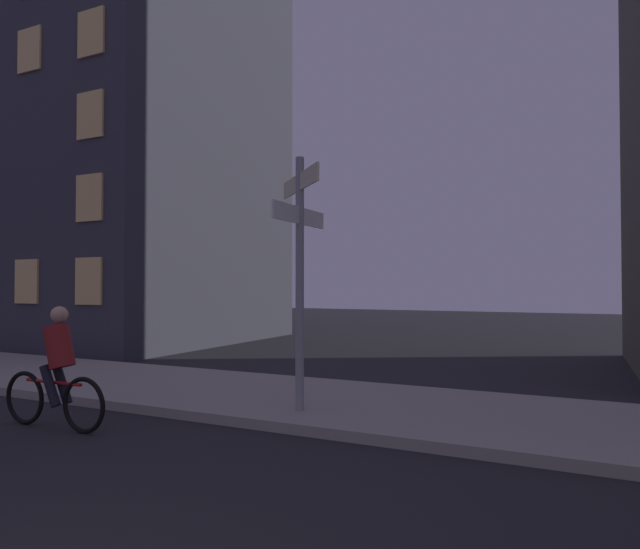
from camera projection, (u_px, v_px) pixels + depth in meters
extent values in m
cube|color=gray|center=(387.00, 409.00, 7.90)|extent=(40.00, 3.20, 0.14)
cylinder|color=gray|center=(300.00, 283.00, 7.56)|extent=(0.12, 0.12, 3.55)
cube|color=beige|center=(300.00, 182.00, 7.59)|extent=(1.13, 1.13, 0.24)
cube|color=white|center=(300.00, 216.00, 7.58)|extent=(0.03, 1.51, 0.24)
torus|color=black|center=(25.00, 398.00, 7.29)|extent=(0.72, 0.07, 0.72)
torus|color=black|center=(84.00, 405.00, 6.83)|extent=(0.72, 0.07, 0.72)
cylinder|color=red|center=(53.00, 382.00, 7.07)|extent=(1.00, 0.06, 0.04)
cylinder|color=maroon|center=(59.00, 346.00, 7.04)|extent=(0.46, 0.33, 0.61)
sphere|color=tan|center=(59.00, 315.00, 7.04)|extent=(0.22, 0.22, 0.22)
cylinder|color=black|center=(50.00, 386.00, 6.96)|extent=(0.34, 0.12, 0.55)
cylinder|color=black|center=(62.00, 384.00, 7.13)|extent=(0.34, 0.12, 0.55)
cube|color=#383842|center=(95.00, 123.00, 19.68)|extent=(11.74, 8.64, 15.72)
cube|color=#F2C672|center=(27.00, 281.00, 14.62)|extent=(0.90, 0.06, 1.20)
cube|color=#F2C672|center=(89.00, 281.00, 13.62)|extent=(0.90, 0.06, 1.20)
cube|color=#F2C672|center=(89.00, 198.00, 13.66)|extent=(0.90, 0.06, 1.20)
cube|color=#F2C672|center=(90.00, 115.00, 13.71)|extent=(0.90, 0.06, 1.20)
cube|color=#F2C672|center=(29.00, 50.00, 14.76)|extent=(0.90, 0.06, 1.20)
cube|color=#F2C672|center=(91.00, 33.00, 13.75)|extent=(0.90, 0.06, 1.20)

